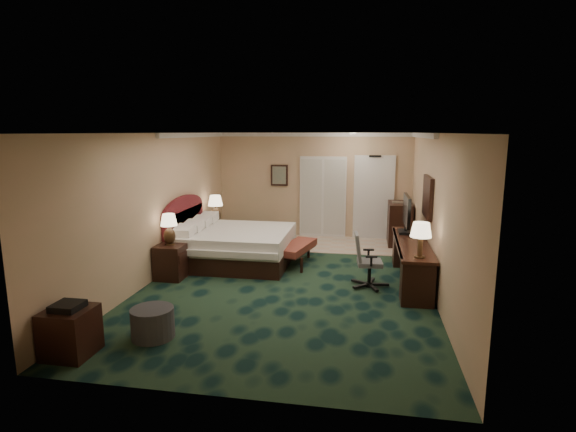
% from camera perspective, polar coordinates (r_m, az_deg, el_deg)
% --- Properties ---
extents(floor, '(5.00, 7.50, 0.00)m').
position_cam_1_polar(floor, '(8.39, 0.18, -8.28)').
color(floor, black).
rests_on(floor, ground).
extents(ceiling, '(5.00, 7.50, 0.00)m').
position_cam_1_polar(ceiling, '(7.93, 0.19, 10.50)').
color(ceiling, silver).
rests_on(ceiling, wall_back).
extents(wall_back, '(5.00, 0.00, 2.70)m').
position_cam_1_polar(wall_back, '(11.73, 3.26, 3.92)').
color(wall_back, tan).
rests_on(wall_back, ground).
extents(wall_front, '(5.00, 0.00, 2.70)m').
position_cam_1_polar(wall_front, '(4.50, -7.91, -7.21)').
color(wall_front, tan).
rests_on(wall_front, ground).
extents(wall_left, '(0.00, 7.50, 2.70)m').
position_cam_1_polar(wall_left, '(8.82, -16.05, 1.29)').
color(wall_left, tan).
rests_on(wall_left, ground).
extents(wall_right, '(0.00, 7.50, 2.70)m').
position_cam_1_polar(wall_right, '(8.03, 18.07, 0.29)').
color(wall_right, tan).
rests_on(wall_right, ground).
extents(crown_molding, '(5.00, 7.50, 0.10)m').
position_cam_1_polar(crown_molding, '(7.93, 0.19, 10.14)').
color(crown_molding, silver).
rests_on(crown_molding, wall_back).
extents(tile_patch, '(3.20, 1.70, 0.01)m').
position_cam_1_polar(tile_patch, '(11.07, 7.32, -3.64)').
color(tile_patch, beige).
rests_on(tile_patch, ground).
extents(headboard, '(0.12, 2.00, 1.40)m').
position_cam_1_polar(headboard, '(9.80, -13.02, -1.52)').
color(headboard, '#501717').
rests_on(headboard, ground).
extents(entry_door, '(1.02, 0.06, 2.18)m').
position_cam_1_polar(entry_door, '(11.66, 10.82, 2.22)').
color(entry_door, silver).
rests_on(entry_door, ground).
extents(closet_doors, '(1.20, 0.06, 2.10)m').
position_cam_1_polar(closet_doors, '(11.70, 4.44, 2.41)').
color(closet_doors, '#B8B4A1').
rests_on(closet_doors, ground).
extents(wall_art, '(0.45, 0.06, 0.55)m').
position_cam_1_polar(wall_art, '(11.80, -1.11, 5.20)').
color(wall_art, slate).
rests_on(wall_art, wall_back).
extents(wall_mirror, '(0.05, 0.95, 0.75)m').
position_cam_1_polar(wall_mirror, '(8.58, 17.33, 2.32)').
color(wall_mirror, white).
rests_on(wall_mirror, wall_right).
extents(bed, '(2.21, 2.05, 0.70)m').
position_cam_1_polar(bed, '(9.52, -6.49, -3.83)').
color(bed, silver).
rests_on(bed, ground).
extents(nightstand_near, '(0.51, 0.59, 0.64)m').
position_cam_1_polar(nightstand_near, '(8.77, -14.56, -5.58)').
color(nightstand_near, black).
rests_on(nightstand_near, ground).
extents(nightstand_far, '(0.44, 0.50, 0.55)m').
position_cam_1_polar(nightstand_far, '(11.14, -9.23, -2.18)').
color(nightstand_far, black).
rests_on(nightstand_far, ground).
extents(lamp_near, '(0.35, 0.35, 0.58)m').
position_cam_1_polar(lamp_near, '(8.63, -14.85, -1.66)').
color(lamp_near, '#32190F').
rests_on(lamp_near, nightstand_near).
extents(lamp_far, '(0.44, 0.44, 0.67)m').
position_cam_1_polar(lamp_far, '(10.98, -9.18, 0.88)').
color(lamp_far, '#32190F').
rests_on(lamp_far, nightstand_far).
extents(bed_bench, '(0.72, 1.36, 0.44)m').
position_cam_1_polar(bed_bench, '(9.37, 1.15, -4.85)').
color(bed_bench, maroon).
rests_on(bed_bench, ground).
extents(ottoman, '(0.75, 0.75, 0.41)m').
position_cam_1_polar(ottoman, '(6.43, -16.81, -12.87)').
color(ottoman, '#323335').
rests_on(ottoman, ground).
extents(side_table, '(0.55, 0.55, 0.59)m').
position_cam_1_polar(side_table, '(6.30, -25.94, -13.12)').
color(side_table, black).
rests_on(side_table, ground).
extents(desk, '(0.57, 2.63, 0.76)m').
position_cam_1_polar(desk, '(8.55, 15.34, -5.64)').
color(desk, black).
rests_on(desk, ground).
extents(tv, '(0.09, 0.96, 0.75)m').
position_cam_1_polar(tv, '(9.05, 14.82, 0.19)').
color(tv, black).
rests_on(tv, desk).
extents(desk_lamp, '(0.34, 0.34, 0.58)m').
position_cam_1_polar(desk_lamp, '(7.35, 16.48, -2.94)').
color(desk_lamp, '#32190F').
rests_on(desk_lamp, desk).
extents(desk_chair, '(0.61, 0.58, 0.97)m').
position_cam_1_polar(desk_chair, '(8.09, 10.34, -5.57)').
color(desk_chair, '#5A5A5A').
rests_on(desk_chair, ground).
extents(minibar, '(0.54, 0.98, 1.03)m').
position_cam_1_polar(minibar, '(11.27, 13.96, -0.95)').
color(minibar, black).
rests_on(minibar, ground).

